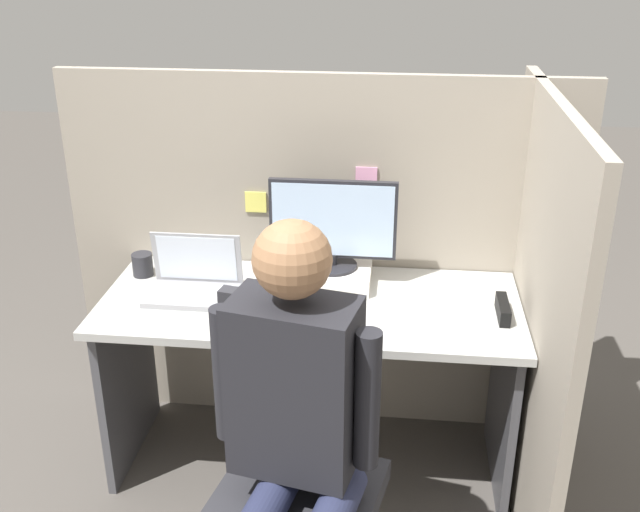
# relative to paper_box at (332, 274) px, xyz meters

# --- Properties ---
(cubicle_panel_back) EXTENTS (2.01, 0.05, 1.48)m
(cubicle_panel_back) POSITION_rel_paper_box_xyz_m (-0.07, 0.18, -0.02)
(cubicle_panel_back) COLOR gray
(cubicle_panel_back) RESTS_ON ground
(cubicle_panel_right) EXTENTS (0.04, 1.27, 1.48)m
(cubicle_panel_right) POSITION_rel_paper_box_xyz_m (0.72, -0.23, -0.02)
(cubicle_panel_right) COLOR gray
(cubicle_panel_right) RESTS_ON ground
(desk) EXTENTS (1.51, 0.64, 0.72)m
(desk) POSITION_rel_paper_box_xyz_m (-0.07, -0.16, -0.20)
(desk) COLOR #B7B7B2
(desk) RESTS_ON ground
(paper_box) EXTENTS (0.29, 0.26, 0.06)m
(paper_box) POSITION_rel_paper_box_xyz_m (0.00, 0.00, 0.00)
(paper_box) COLOR white
(paper_box) RESTS_ON desk
(monitor) EXTENTS (0.47, 0.19, 0.34)m
(monitor) POSITION_rel_paper_box_xyz_m (0.00, 0.00, 0.20)
(monitor) COLOR #232328
(monitor) RESTS_ON paper_box
(laptop) EXTENTS (0.33, 0.21, 0.22)m
(laptop) POSITION_rel_paper_box_xyz_m (-0.49, -0.16, 0.01)
(laptop) COLOR #99999E
(laptop) RESTS_ON desk
(mouse) EXTENTS (0.06, 0.04, 0.04)m
(mouse) POSITION_rel_paper_box_xyz_m (-0.28, -0.21, -0.01)
(mouse) COLOR gray
(mouse) RESTS_ON desk
(stapler) EXTENTS (0.04, 0.17, 0.06)m
(stapler) POSITION_rel_paper_box_xyz_m (0.61, -0.21, -0.00)
(stapler) COLOR black
(stapler) RESTS_ON desk
(carrot_toy) EXTENTS (0.05, 0.14, 0.05)m
(carrot_toy) POSITION_rel_paper_box_xyz_m (0.04, -0.35, -0.01)
(carrot_toy) COLOR orange
(carrot_toy) RESTS_ON desk
(office_chair) EXTENTS (0.55, 0.60, 0.96)m
(office_chair) POSITION_rel_paper_box_xyz_m (-0.04, -0.76, -0.26)
(office_chair) COLOR #2D2D33
(office_chair) RESTS_ON ground
(person) EXTENTS (0.47, 0.51, 1.30)m
(person) POSITION_rel_paper_box_xyz_m (-0.01, -0.92, -0.00)
(person) COLOR #282D4C
(person) RESTS_ON ground
(pen_cup) EXTENTS (0.08, 0.08, 0.09)m
(pen_cup) POSITION_rel_paper_box_xyz_m (-0.73, -0.02, 0.01)
(pen_cup) COLOR #28282D
(pen_cup) RESTS_ON desk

